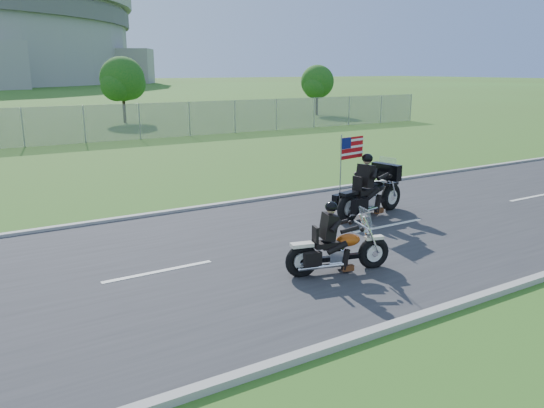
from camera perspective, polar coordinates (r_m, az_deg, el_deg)
ground at (r=11.39m, az=-2.53°, el=-5.55°), size 420.00×420.00×0.00m
road at (r=11.38m, az=-2.53°, el=-5.46°), size 120.00×8.00×0.04m
curb_north at (r=14.90m, az=-10.03°, el=-0.74°), size 120.00×0.18×0.12m
curb_south at (r=8.33m, az=11.35°, el=-13.27°), size 120.00×0.18×0.12m
tree_fence_near at (r=41.00m, az=-15.76°, el=12.58°), size 3.52×3.28×4.75m
tree_fence_far at (r=46.26m, az=4.91°, el=12.79°), size 3.08×2.87×4.20m
motorcycle_lead at (r=10.33m, az=6.98°, el=-5.02°), size 2.15×0.86×1.47m
motorcycle_follow at (r=14.39m, az=10.54°, el=0.94°), size 2.59×1.04×2.17m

